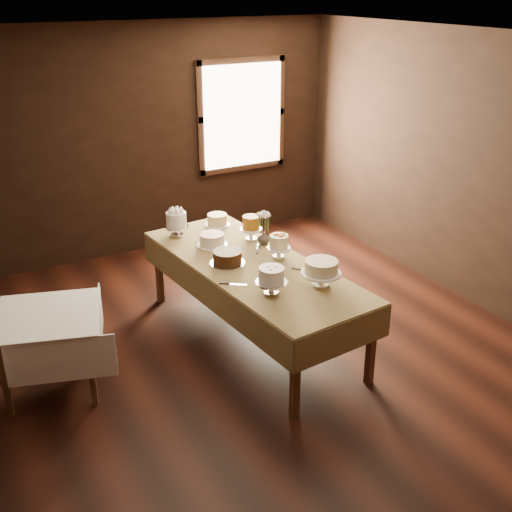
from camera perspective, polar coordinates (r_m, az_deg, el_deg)
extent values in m
cube|color=black|center=(5.88, 0.95, -9.20)|extent=(5.00, 6.00, 0.01)
cube|color=beige|center=(4.94, 1.18, 19.14)|extent=(5.00, 6.00, 0.01)
cube|color=black|center=(7.89, -9.98, 10.27)|extent=(5.00, 0.02, 2.80)
cube|color=black|center=(6.78, 19.87, 7.00)|extent=(0.02, 6.00, 2.80)
cube|color=#FFEABF|center=(8.29, -1.24, 12.68)|extent=(1.10, 0.05, 1.30)
cube|color=#4A2C18|center=(4.97, 3.59, -11.09)|extent=(0.07, 0.07, 0.72)
cube|color=#4A2C18|center=(6.75, -8.84, -1.38)|extent=(0.07, 0.07, 0.72)
cube|color=#4A2C18|center=(5.43, 10.47, -8.16)|extent=(0.07, 0.07, 0.72)
cube|color=#4A2C18|center=(7.10, -2.95, 0.19)|extent=(0.07, 0.07, 0.72)
cube|color=#4A2C18|center=(5.82, -0.29, -0.98)|extent=(1.18, 2.58, 0.04)
cube|color=#A28A58|center=(5.81, -0.29, -0.75)|extent=(1.25, 2.65, 0.01)
cube|color=#4A2C18|center=(5.37, -21.93, -10.56)|extent=(0.06, 0.06, 0.65)
cube|color=#4A2C18|center=(5.92, -20.98, -7.01)|extent=(0.06, 0.06, 0.65)
cube|color=#4A2C18|center=(5.27, -14.79, -10.16)|extent=(0.06, 0.06, 0.65)
cube|color=#4A2C18|center=(5.83, -14.57, -6.58)|extent=(0.06, 0.06, 0.65)
cube|color=#4A2C18|center=(5.41, -18.54, -5.39)|extent=(0.95, 0.95, 0.04)
cube|color=white|center=(5.40, -18.58, -5.15)|extent=(1.05, 1.05, 0.01)
cylinder|color=silver|center=(6.48, -7.24, 2.36)|extent=(0.25, 0.25, 0.12)
cylinder|color=white|center=(6.43, -7.30, 3.44)|extent=(0.29, 0.29, 0.14)
cylinder|color=white|center=(6.73, -3.55, 2.85)|extent=(0.27, 0.27, 0.01)
cylinder|color=#CCB288|center=(6.71, -3.56, 3.36)|extent=(0.28, 0.28, 0.11)
cylinder|color=white|center=(6.21, -4.02, 0.99)|extent=(0.31, 0.31, 0.01)
cylinder|color=white|center=(6.19, -4.04, 1.49)|extent=(0.30, 0.30, 0.10)
cylinder|color=white|center=(6.32, -0.46, 2.07)|extent=(0.23, 0.23, 0.13)
cylinder|color=#B26C19|center=(6.28, -0.46, 3.18)|extent=(0.19, 0.19, 0.13)
cylinder|color=silver|center=(5.81, -2.62, -0.66)|extent=(0.33, 0.33, 0.01)
cylinder|color=#361C0B|center=(5.78, -2.64, -0.09)|extent=(0.37, 0.37, 0.12)
cylinder|color=white|center=(5.92, 2.08, 0.38)|extent=(0.23, 0.23, 0.11)
cylinder|color=beige|center=(5.87, 2.10, 1.44)|extent=(0.19, 0.19, 0.12)
cylinder|color=silver|center=(5.23, 1.41, -2.85)|extent=(0.27, 0.27, 0.12)
cylinder|color=white|center=(5.18, 1.42, -1.61)|extent=(0.23, 0.23, 0.13)
cylinder|color=white|center=(5.39, 5.93, -2.05)|extent=(0.35, 0.35, 0.14)
cylinder|color=beige|center=(5.34, 5.99, -0.86)|extent=(0.29, 0.29, 0.11)
cube|color=silver|center=(5.64, 1.80, -1.41)|extent=(0.21, 0.16, 0.01)
cube|color=silver|center=(5.66, 4.86, -1.40)|extent=(0.16, 0.21, 0.01)
cube|color=silver|center=(6.00, -2.08, 0.16)|extent=(0.04, 0.24, 0.01)
cube|color=silver|center=(6.16, 0.20, 0.83)|extent=(0.15, 0.22, 0.01)
cube|color=silver|center=(5.41, -1.64, -2.61)|extent=(0.21, 0.16, 0.01)
imported|color=#2D2823|center=(6.22, 0.70, 1.67)|extent=(0.16, 0.16, 0.13)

